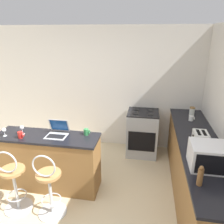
# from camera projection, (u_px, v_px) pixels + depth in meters

# --- Properties ---
(wall_back) EXTENTS (12.00, 0.06, 2.60)m
(wall_back) POSITION_uv_depth(u_px,v_px,m) (98.00, 88.00, 4.78)
(wall_back) COLOR silver
(wall_back) RESTS_ON ground_plane
(breakfast_bar) EXTENTS (1.64, 0.52, 0.93)m
(breakfast_bar) POSITION_uv_depth(u_px,v_px,m) (49.00, 161.00, 3.56)
(breakfast_bar) COLOR olive
(breakfast_bar) RESTS_ON ground_plane
(counter_right) EXTENTS (0.63, 2.96, 0.93)m
(counter_right) POSITION_uv_depth(u_px,v_px,m) (196.00, 168.00, 3.37)
(counter_right) COLOR olive
(counter_right) RESTS_ON ground_plane
(bar_stool_near) EXTENTS (0.40, 0.40, 1.00)m
(bar_stool_near) POSITION_uv_depth(u_px,v_px,m) (14.00, 182.00, 3.06)
(bar_stool_near) COLOR silver
(bar_stool_near) RESTS_ON ground_plane
(bar_stool_far) EXTENTS (0.40, 0.40, 1.00)m
(bar_stool_far) POSITION_uv_depth(u_px,v_px,m) (49.00, 186.00, 2.98)
(bar_stool_far) COLOR silver
(bar_stool_far) RESTS_ON ground_plane
(laptop) EXTENTS (0.32, 0.31, 0.24)m
(laptop) POSITION_uv_depth(u_px,v_px,m) (58.00, 131.00, 3.41)
(laptop) COLOR #B7BABF
(laptop) RESTS_ON breakfast_bar
(microwave) EXTENTS (0.50, 0.39, 0.29)m
(microwave) POSITION_uv_depth(u_px,v_px,m) (212.00, 157.00, 2.55)
(microwave) COLOR silver
(microwave) RESTS_ON counter_right
(toaster) EXTENTS (0.21, 0.28, 0.18)m
(toaster) POSITION_uv_depth(u_px,v_px,m) (200.00, 138.00, 3.12)
(toaster) COLOR silver
(toaster) RESTS_ON counter_right
(stove_range) EXTENTS (0.62, 0.61, 0.94)m
(stove_range) POSITION_uv_depth(u_px,v_px,m) (142.00, 133.00, 4.57)
(stove_range) COLOR #9EA3A8
(stove_range) RESTS_ON ground_plane
(wine_glass_short) EXTENTS (0.07, 0.07, 0.14)m
(wine_glass_short) POSITION_uv_depth(u_px,v_px,m) (4.00, 130.00, 3.36)
(wine_glass_short) COLOR silver
(wine_glass_short) RESTS_ON breakfast_bar
(pepper_mill) EXTENTS (0.06, 0.06, 0.23)m
(pepper_mill) POSITION_uv_depth(u_px,v_px,m) (200.00, 176.00, 2.26)
(pepper_mill) COLOR brown
(pepper_mill) RESTS_ON counter_right
(mug_white) EXTENTS (0.10, 0.08, 0.09)m
(mug_white) POSITION_uv_depth(u_px,v_px,m) (191.00, 118.00, 3.97)
(mug_white) COLOR white
(mug_white) RESTS_ON counter_right
(storage_jar) EXTENTS (0.10, 0.10, 0.19)m
(storage_jar) POSITION_uv_depth(u_px,v_px,m) (192.00, 112.00, 4.15)
(storage_jar) COLOR silver
(storage_jar) RESTS_ON counter_right
(mug_green) EXTENTS (0.09, 0.08, 0.10)m
(mug_green) POSITION_uv_depth(u_px,v_px,m) (86.00, 132.00, 3.42)
(mug_green) COLOR #338447
(mug_green) RESTS_ON breakfast_bar
(wine_glass_tall) EXTENTS (0.07, 0.07, 0.15)m
(wine_glass_tall) POSITION_uv_depth(u_px,v_px,m) (22.00, 128.00, 3.42)
(wine_glass_tall) COLOR silver
(wine_glass_tall) RESTS_ON breakfast_bar
(mug_red) EXTENTS (0.09, 0.07, 0.10)m
(mug_red) POSITION_uv_depth(u_px,v_px,m) (20.00, 135.00, 3.31)
(mug_red) COLOR red
(mug_red) RESTS_ON breakfast_bar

